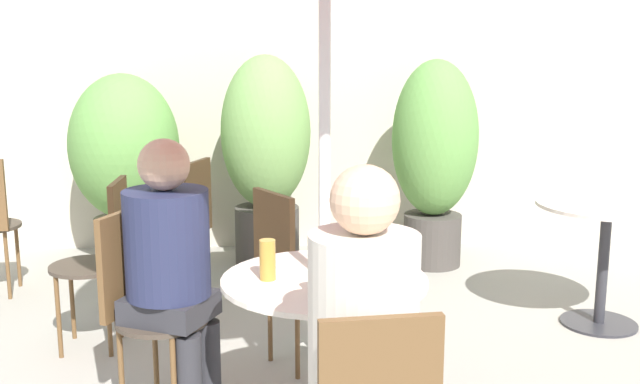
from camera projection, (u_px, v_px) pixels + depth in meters
storefront_wall at (282, 53)px, 5.64m from camera, size 10.00×0.06×3.00m
cafe_table_near at (324, 320)px, 2.85m from camera, size 0.78×0.78×0.71m
cafe_table_far at (606, 232)px, 4.16m from camera, size 0.78×0.78×0.71m
bistro_chair_0 at (143, 296)px, 3.13m from camera, size 0.43×0.42×0.89m
bistro_chair_3 at (185, 219)px, 4.49m from camera, size 0.43×0.41×0.89m
bistro_chair_4 at (104, 249)px, 3.85m from camera, size 0.39×0.39×0.89m
bistro_chair_5 at (289, 263)px, 3.60m from camera, size 0.44×0.43×0.89m
seated_person_0 at (171, 258)px, 3.05m from camera, size 0.42×0.40×1.21m
seated_person_1 at (362, 337)px, 2.16m from camera, size 0.32×0.34×1.25m
beer_glass_0 at (321, 277)px, 2.59m from camera, size 0.07×0.07×0.14m
beer_glass_1 at (381, 257)px, 2.80m from camera, size 0.07×0.07×0.16m
beer_glass_2 at (331, 244)px, 3.01m from camera, size 0.06×0.06×0.15m
beer_glass_3 at (268, 260)px, 2.78m from camera, size 0.06×0.06×0.15m
potted_plant_0 at (125, 158)px, 5.25m from camera, size 0.76×0.76×1.37m
potted_plant_1 at (266, 150)px, 5.30m from camera, size 0.63×0.63×1.50m
potted_plant_2 at (435, 152)px, 5.26m from camera, size 0.60×0.60×1.47m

